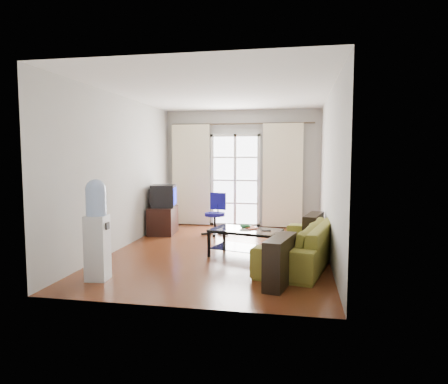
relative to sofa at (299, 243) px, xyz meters
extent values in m
plane|color=brown|center=(-1.33, 0.56, -0.31)|extent=(5.20, 5.20, 0.00)
plane|color=white|center=(-1.33, 0.56, 2.39)|extent=(5.20, 5.20, 0.00)
cube|color=#B1AFA8|center=(-1.33, 3.16, 1.04)|extent=(3.60, 0.02, 2.70)
cube|color=#B1AFA8|center=(-1.33, -2.04, 1.04)|extent=(3.60, 0.02, 2.70)
cube|color=#B1AFA8|center=(-3.13, 0.56, 1.04)|extent=(0.02, 5.20, 2.70)
cube|color=#B1AFA8|center=(0.47, 0.56, 1.04)|extent=(0.02, 5.20, 2.70)
cube|color=white|center=(-1.48, 3.12, 0.76)|extent=(1.01, 0.02, 2.04)
cube|color=white|center=(-1.48, 3.10, 0.76)|extent=(1.16, 0.06, 2.15)
cylinder|color=#4C3F2D|center=(-1.33, 3.06, 2.07)|extent=(3.30, 0.04, 0.04)
cube|color=#F0E7C1|center=(-2.53, 3.04, 0.89)|extent=(0.90, 0.07, 2.35)
cube|color=#F0E7C1|center=(-0.38, 3.04, 0.89)|extent=(0.90, 0.07, 2.35)
cube|color=#9B9B9D|center=(-0.53, 3.06, 0.02)|extent=(0.64, 0.12, 0.64)
imported|color=brown|center=(0.00, 0.00, 0.00)|extent=(2.53, 1.79, 0.63)
cube|color=silver|center=(-0.87, 0.30, 0.13)|extent=(1.24, 0.90, 0.01)
cube|color=black|center=(-0.87, 0.30, -0.18)|extent=(1.17, 0.83, 0.01)
cube|color=black|center=(-1.45, 0.16, -0.09)|extent=(0.05, 0.05, 0.44)
cube|color=black|center=(-0.44, -0.12, -0.09)|extent=(0.05, 0.05, 0.44)
cube|color=black|center=(-1.30, 0.71, -0.09)|extent=(0.05, 0.05, 0.44)
cube|color=black|center=(-0.28, 0.43, -0.09)|extent=(0.05, 0.05, 0.44)
imported|color=#2D7C34|center=(-0.89, 0.42, 0.16)|extent=(0.29, 0.29, 0.05)
imported|color=#A51430|center=(-0.86, 0.33, 0.15)|extent=(0.40, 0.40, 0.02)
cube|color=black|center=(-0.53, 0.21, 0.14)|extent=(0.15, 0.06, 0.02)
cube|color=black|center=(-2.85, 1.90, -0.03)|extent=(0.60, 0.82, 0.57)
cube|color=black|center=(-2.83, 1.91, 0.49)|extent=(0.56, 0.59, 0.47)
cube|color=#0C19E5|center=(-2.59, 1.95, 0.49)|extent=(0.09, 0.41, 0.35)
cube|color=black|center=(-3.03, 1.87, 0.49)|extent=(0.20, 0.37, 0.31)
cylinder|color=black|center=(-1.74, 1.99, -0.10)|extent=(0.05, 0.05, 0.44)
cylinder|color=navy|center=(-1.74, 1.99, 0.11)|extent=(0.42, 0.42, 0.07)
cube|color=navy|center=(-1.70, 2.18, 0.37)|extent=(0.35, 0.10, 0.36)
cube|color=silver|center=(-2.64, -1.29, 0.12)|extent=(0.30, 0.30, 0.86)
cylinder|color=#97B5EA|center=(-2.64, -1.29, 0.72)|extent=(0.26, 0.26, 0.35)
sphere|color=#97B5EA|center=(-2.64, -1.29, 0.90)|extent=(0.26, 0.26, 0.26)
cube|color=black|center=(-2.50, -1.28, 0.41)|extent=(0.05, 0.11, 0.09)
camera|label=1|loc=(-0.04, -6.09, 1.33)|focal=32.00mm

